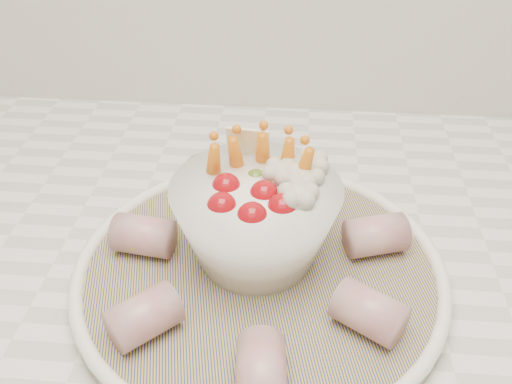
{
  "coord_description": "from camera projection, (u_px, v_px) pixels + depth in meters",
  "views": [
    {
      "loc": [
        0.05,
        1.07,
        1.28
      ],
      "look_at": [
        0.01,
        1.44,
        1.0
      ],
      "focal_mm": 40.0,
      "sensor_mm": 36.0,
      "label": 1
    }
  ],
  "objects": [
    {
      "name": "cured_meat_rolls",
      "position": [
        259.0,
        253.0,
        0.48
      ],
      "size": [
        0.26,
        0.28,
        0.03
      ],
      "color": "#A34A54",
      "rests_on": "serving_platter"
    },
    {
      "name": "veggie_bowl",
      "position": [
        258.0,
        218.0,
        0.48
      ],
      "size": [
        0.14,
        0.14,
        0.11
      ],
      "color": "white",
      "rests_on": "serving_platter"
    },
    {
      "name": "serving_platter",
      "position": [
        260.0,
        272.0,
        0.49
      ],
      "size": [
        0.38,
        0.38,
        0.02
      ],
      "color": "navy",
      "rests_on": "kitchen_counter"
    }
  ]
}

